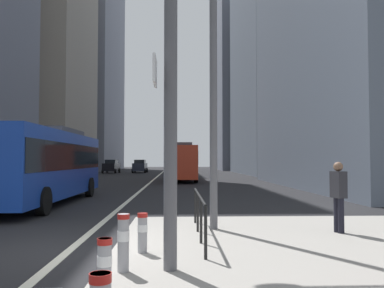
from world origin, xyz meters
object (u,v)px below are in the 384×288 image
Objects in this scene: car_receding_near at (180,166)px; car_receding_far at (187,167)px; city_bus_blue_oncoming at (44,162)px; bollard_back at (143,230)px; traffic_signal_gantry at (56,28)px; street_lamp_post at (213,32)px; bollard_right at (123,240)px; pedestrian_waiting at (339,193)px; car_oncoming_mid at (111,166)px; city_bus_red_receding at (181,161)px; car_oncoming_far at (140,166)px; bollard_left at (105,264)px.

car_receding_near is 0.99× the size of car_receding_far.
car_receding_far is (7.19, 37.15, -0.85)m from city_bus_blue_oncoming.
city_bus_blue_oncoming is 11.17m from bollard_back.
traffic_signal_gantry reaches higher than car_receding_far.
car_receding_near is 0.54× the size of street_lamp_post.
car_receding_near is 3.30m from car_receding_far.
car_receding_far is 4.75× the size of bollard_right.
bollard_back is (-1.03, -50.13, -0.42)m from car_receding_near.
pedestrian_waiting is at bearing 27.97° from traffic_signal_gantry.
bollard_back is at bearing -79.99° from car_oncoming_mid.
car_receding_far is 0.54× the size of street_lamp_post.
car_receding_far is 44.62m from street_lamp_post.
bollard_back is (8.91, -50.50, -0.42)m from car_oncoming_mid.
car_receding_far is (1.04, 17.85, -0.85)m from city_bus_red_receding.
car_receding_far is 0.72× the size of traffic_signal_gantry.
car_oncoming_mid is at bearing 102.39° from street_lamp_post.
city_bus_red_receding is 2.48× the size of car_oncoming_far.
city_bus_blue_oncoming is 13.30m from bollard_left.
city_bus_red_receding reaches higher than bollard_left.
car_oncoming_mid is 4.86× the size of bollard_right.
car_oncoming_far is (-5.89, 22.76, -0.85)m from city_bus_red_receding.
traffic_signal_gantry is (-3.36, -48.22, 3.10)m from car_receding_far.
street_lamp_post is 6.29m from bollard_right.
city_bus_blue_oncoming is 40.77m from car_receding_near.
car_oncoming_mid is at bearing 177.88° from car_receding_near.
car_oncoming_mid is 52.38m from traffic_signal_gantry.
city_bus_blue_oncoming reaches higher than car_oncoming_mid.
city_bus_red_receding is at bearing 87.75° from bollard_right.
pedestrian_waiting is (3.62, -27.22, -0.72)m from city_bus_red_receding.
car_oncoming_mid is at bearing 162.27° from car_receding_far.
bollard_back is at bearing 81.56° from bollard_right.
traffic_signal_gantry is 0.75× the size of street_lamp_post.
street_lamp_post is at bearing -88.69° from city_bus_red_receding.
city_bus_blue_oncoming is 0.97× the size of city_bus_red_receding.
city_bus_blue_oncoming is at bearing 109.08° from traffic_signal_gantry.
car_oncoming_mid is 5.86× the size of bollard_left.
car_oncoming_mid is 51.28m from bollard_back.
traffic_signal_gantry is at bearing -93.99° from car_receding_far.
traffic_signal_gantry is at bearing -127.52° from street_lamp_post.
city_bus_red_receding is 2.57× the size of car_oncoming_mid.
city_bus_blue_oncoming is 12.03× the size of bollard_right.
street_lamp_post is at bearing -89.30° from car_receding_near.
car_oncoming_mid reaches higher than bollard_left.
car_oncoming_far is 6.09× the size of bollard_back.
car_receding_near is at bearing 89.93° from city_bus_red_receding.
car_receding_far is 49.52m from bollard_left.
car_oncoming_far is 53.41m from bollard_right.
pedestrian_waiting reaches higher than bollard_left.
street_lamp_post is (0.58, -47.55, 4.29)m from car_receding_near.
car_oncoming_mid is 4.26m from car_oncoming_far.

